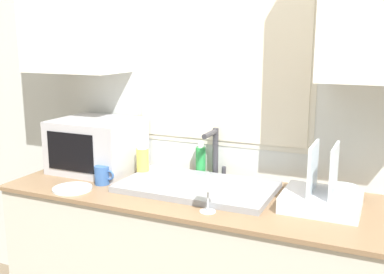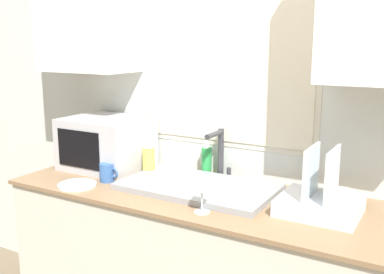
{
  "view_description": "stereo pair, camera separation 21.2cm",
  "coord_description": "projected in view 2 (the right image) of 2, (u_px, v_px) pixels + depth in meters",
  "views": [
    {
      "loc": [
        0.85,
        -1.6,
        1.64
      ],
      "look_at": [
        -0.0,
        0.29,
        1.2
      ],
      "focal_mm": 42.0,
      "sensor_mm": 36.0,
      "label": 1
    },
    {
      "loc": [
        1.04,
        -1.5,
        1.64
      ],
      "look_at": [
        -0.0,
        0.29,
        1.2
      ],
      "focal_mm": 42.0,
      "sensor_mm": 36.0,
      "label": 2
    }
  ],
  "objects": [
    {
      "name": "spray_bottle",
      "position": [
        149.0,
        157.0,
        2.46
      ],
      "size": [
        0.07,
        0.07,
        0.21
      ],
      "color": "#D8CC4C",
      "rests_on": "countertop"
    },
    {
      "name": "wall_back",
      "position": [
        225.0,
        83.0,
        2.37
      ],
      "size": [
        6.0,
        0.38,
        2.6
      ],
      "color": "silver",
      "rests_on": "ground_plane"
    },
    {
      "name": "wine_glass",
      "position": [
        202.0,
        182.0,
        1.91
      ],
      "size": [
        0.08,
        0.08,
        0.18
      ],
      "color": "silver",
      "rests_on": "countertop"
    },
    {
      "name": "soap_bottle",
      "position": [
        207.0,
        160.0,
        2.46
      ],
      "size": [
        0.06,
        0.06,
        0.19
      ],
      "color": "#268C3F",
      "rests_on": "countertop"
    },
    {
      "name": "small_plate",
      "position": [
        77.0,
        185.0,
        2.29
      ],
      "size": [
        0.19,
        0.19,
        0.01
      ],
      "color": "silver",
      "rests_on": "countertop"
    },
    {
      "name": "dish_rack",
      "position": [
        322.0,
        201.0,
        1.9
      ],
      "size": [
        0.33,
        0.29,
        0.29
      ],
      "color": "silver",
      "rests_on": "countertop"
    },
    {
      "name": "mug_near_sink",
      "position": [
        107.0,
        173.0,
        2.35
      ],
      "size": [
        0.11,
        0.08,
        0.1
      ],
      "color": "#335999",
      "rests_on": "countertop"
    },
    {
      "name": "sink_basin",
      "position": [
        198.0,
        187.0,
        2.23
      ],
      "size": [
        0.76,
        0.43,
        0.03
      ],
      "color": "gray",
      "rests_on": "countertop"
    },
    {
      "name": "faucet",
      "position": [
        220.0,
        150.0,
        2.39
      ],
      "size": [
        0.08,
        0.18,
        0.27
      ],
      "color": "#333338",
      "rests_on": "countertop"
    },
    {
      "name": "microwave",
      "position": [
        107.0,
        143.0,
        2.59
      ],
      "size": [
        0.45,
        0.39,
        0.29
      ],
      "color": "#B2B2B7",
      "rests_on": "countertop"
    }
  ]
}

